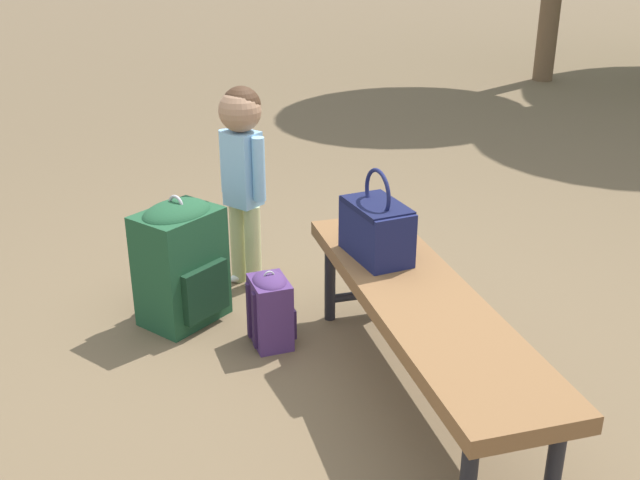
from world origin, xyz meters
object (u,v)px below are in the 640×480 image
object	(u,v)px
park_bench	(422,309)
backpack_large	(181,259)
handbag	(376,227)
backpack_small	(270,308)
child_standing	(242,156)

from	to	relation	value
park_bench	backpack_large	world-z (taller)	backpack_large
handbag	backpack_small	size ratio (longest dim) A/B	1.06
handbag	backpack_large	xyz separation A→B (m)	(0.64, 0.62, -0.28)
park_bench	handbag	world-z (taller)	handbag
backpack_large	child_standing	bearing A→B (deg)	-60.43
park_bench	child_standing	distance (m)	1.28
handbag	child_standing	size ratio (longest dim) A/B	0.37
backpack_small	child_standing	bearing A→B (deg)	-11.72
child_standing	handbag	bearing A→B (deg)	-165.26
handbag	backpack_large	distance (m)	0.94
park_bench	child_standing	xyz separation A→B (m)	(1.24, 0.21, 0.27)
park_bench	child_standing	size ratio (longest dim) A/B	1.66
child_standing	park_bench	bearing A→B (deg)	-170.48
park_bench	handbag	xyz separation A→B (m)	(0.37, -0.02, 0.18)
backpack_small	handbag	bearing A→B (deg)	-127.25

